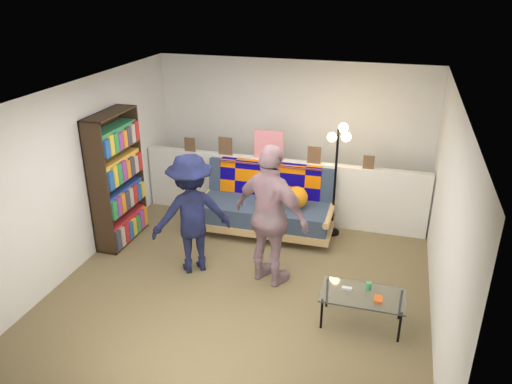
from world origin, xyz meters
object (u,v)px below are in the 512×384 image
at_px(bookshelf, 117,183).
at_px(coffee_table, 363,296).
at_px(floor_lamp, 338,158).
at_px(futon_sofa, 267,205).
at_px(person_right, 271,217).
at_px(person_left, 191,214).

distance_m(bookshelf, coffee_table, 3.75).
bearing_deg(floor_lamp, futon_sofa, -170.41).
height_order(futon_sofa, person_right, person_right).
height_order(bookshelf, floor_lamp, bookshelf).
bearing_deg(futon_sofa, person_right, -73.25).
relative_size(bookshelf, coffee_table, 2.07).
bearing_deg(person_right, floor_lamp, -88.25).
xyz_separation_m(floor_lamp, person_right, (-0.59, -1.52, -0.29)).
distance_m(futon_sofa, person_left, 1.54).
bearing_deg(futon_sofa, floor_lamp, 9.59).
distance_m(floor_lamp, person_left, 2.26).
relative_size(futon_sofa, floor_lamp, 1.22).
height_order(futon_sofa, floor_lamp, floor_lamp).
xyz_separation_m(bookshelf, person_left, (1.32, -0.45, -0.09)).
distance_m(bookshelf, floor_lamp, 3.16).
distance_m(futon_sofa, person_right, 1.49).
xyz_separation_m(bookshelf, person_right, (2.37, -0.46, 0.02)).
xyz_separation_m(person_left, person_right, (1.05, -0.01, 0.11)).
height_order(bookshelf, coffee_table, bookshelf).
distance_m(coffee_table, floor_lamp, 2.31).
bearing_deg(floor_lamp, person_left, -137.34).
height_order(person_left, person_right, person_right).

